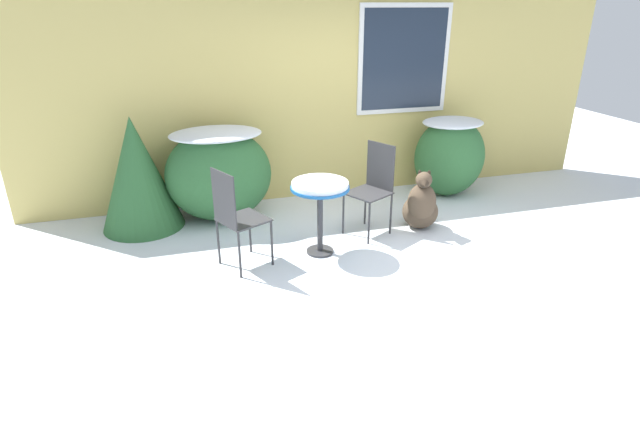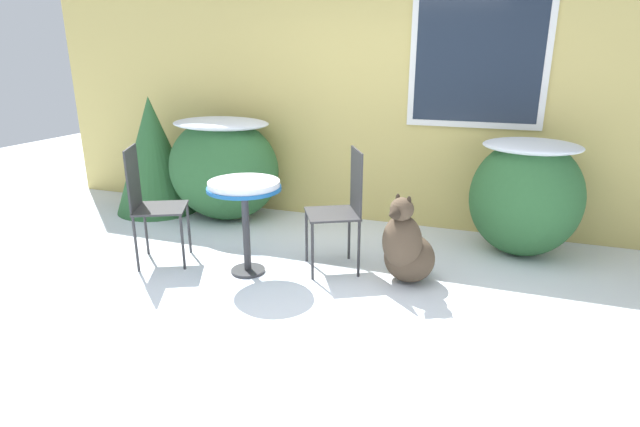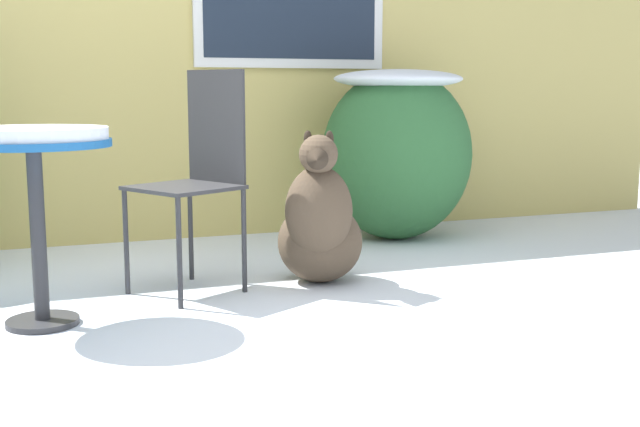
{
  "view_description": "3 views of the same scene",
  "coord_description": "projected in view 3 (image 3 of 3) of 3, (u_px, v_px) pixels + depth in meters",
  "views": [
    {
      "loc": [
        -1.93,
        -4.19,
        2.5
      ],
      "look_at": [
        -0.61,
        0.45,
        0.46
      ],
      "focal_mm": 28.0,
      "sensor_mm": 36.0,
      "label": 1
    },
    {
      "loc": [
        1.32,
        -3.05,
        1.8
      ],
      "look_at": [
        0.0,
        0.6,
        0.55
      ],
      "focal_mm": 28.0,
      "sensor_mm": 36.0,
      "label": 2
    },
    {
      "loc": [
        -0.65,
        -2.93,
        0.96
      ],
      "look_at": [
        0.72,
        0.75,
        0.35
      ],
      "focal_mm": 45.0,
      "sensor_mm": 36.0,
      "label": 3
    }
  ],
  "objects": [
    {
      "name": "house_wall",
      "position": [
        137.0,
        15.0,
        4.93
      ],
      "size": [
        8.0,
        0.1,
        2.77
      ],
      "color": "tan",
      "rests_on": "ground_plane"
    },
    {
      "name": "dog",
      "position": [
        319.0,
        226.0,
        3.94
      ],
      "size": [
        0.55,
        0.58,
        0.76
      ],
      "rotation": [
        0.0,
        0.0,
        -0.41
      ],
      "color": "#4C3D2D",
      "rests_on": "ground_plane"
    },
    {
      "name": "ground_plane",
      "position": [
        212.0,
        340.0,
        3.09
      ],
      "size": [
        16.0,
        16.0,
        0.0
      ],
      "primitive_type": "plane",
      "color": "silver"
    },
    {
      "name": "patio_chair_near_table",
      "position": [
        198.0,
        170.0,
        3.78
      ],
      "size": [
        0.58,
        0.58,
        1.05
      ],
      "rotation": [
        0.0,
        0.0,
        -1.07
      ],
      "color": "#2D2D30",
      "rests_on": "ground_plane"
    },
    {
      "name": "patio_table",
      "position": [
        34.0,
        158.0,
        3.19
      ],
      "size": [
        0.61,
        0.61,
        0.81
      ],
      "color": "#2D2D30",
      "rests_on": "ground_plane"
    },
    {
      "name": "shrub_middle",
      "position": [
        398.0,
        150.0,
        5.1
      ],
      "size": [
        0.99,
        0.79,
        1.08
      ],
      "color": "#2D6033",
      "rests_on": "ground_plane"
    }
  ]
}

